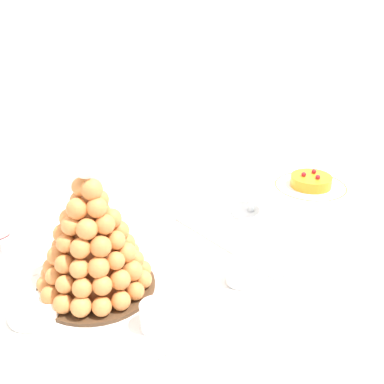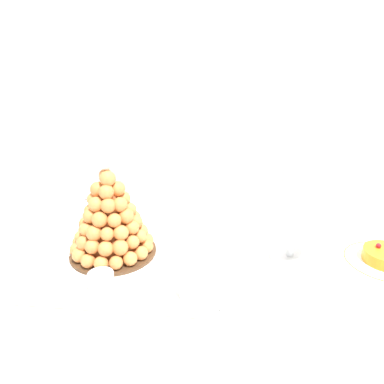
# 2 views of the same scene
# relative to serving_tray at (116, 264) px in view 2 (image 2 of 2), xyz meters

# --- Properties ---
(backdrop_wall) EXTENTS (4.80, 0.10, 2.50)m
(backdrop_wall) POSITION_rel_serving_tray_xyz_m (0.12, 0.96, 0.46)
(backdrop_wall) COLOR silver
(backdrop_wall) RESTS_ON ground_plane
(buffet_table) EXTENTS (1.66, 0.98, 0.78)m
(buffet_table) POSITION_rel_serving_tray_xyz_m (0.12, 0.03, -0.10)
(buffet_table) COLOR brown
(buffet_table) RESTS_ON ground_plane
(serving_tray) EXTENTS (0.57, 0.37, 0.02)m
(serving_tray) POSITION_rel_serving_tray_xyz_m (0.00, 0.00, 0.00)
(serving_tray) COLOR white
(serving_tray) RESTS_ON buffet_table
(croquembouche) EXTENTS (0.24, 0.24, 0.28)m
(croquembouche) POSITION_rel_serving_tray_xyz_m (-0.02, 0.05, 0.11)
(croquembouche) COLOR #4C331E
(croquembouche) RESTS_ON serving_tray
(dessert_cup_left) EXTENTS (0.06, 0.06, 0.05)m
(dessert_cup_left) POSITION_rel_serving_tray_xyz_m (-0.22, -0.11, 0.02)
(dessert_cup_left) COLOR silver
(dessert_cup_left) RESTS_ON serving_tray
(dessert_cup_mid_left) EXTENTS (0.06, 0.06, 0.05)m
(dessert_cup_mid_left) POSITION_rel_serving_tray_xyz_m (0.00, -0.12, 0.02)
(dessert_cup_mid_left) COLOR silver
(dessert_cup_mid_left) RESTS_ON serving_tray
(dessert_cup_centre) EXTENTS (0.06, 0.06, 0.05)m
(dessert_cup_centre) POSITION_rel_serving_tray_xyz_m (0.22, -0.12, 0.02)
(dessert_cup_centre) COLOR silver
(dessert_cup_centre) RESTS_ON serving_tray
(creme_brulee_ramekin) EXTENTS (0.10, 0.10, 0.02)m
(creme_brulee_ramekin) POSITION_rel_serving_tray_xyz_m (-0.16, 0.05, 0.01)
(creme_brulee_ramekin) COLOR white
(creme_brulee_ramekin) RESTS_ON serving_tray
(macaron_goblet) EXTENTS (0.12, 0.12, 0.27)m
(macaron_goblet) POSITION_rel_serving_tray_xyz_m (0.46, 0.09, 0.16)
(macaron_goblet) COLOR white
(macaron_goblet) RESTS_ON buffet_table
(wine_glass) EXTENTS (0.08, 0.08, 0.16)m
(wine_glass) POSITION_rel_serving_tray_xyz_m (-0.15, 0.24, 0.11)
(wine_glass) COLOR silver
(wine_glass) RESTS_ON buffet_table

